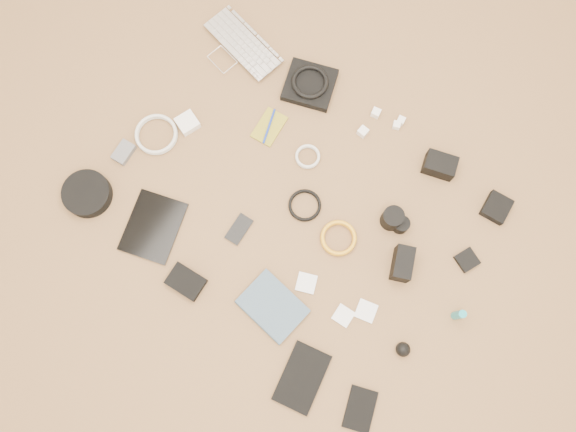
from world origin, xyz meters
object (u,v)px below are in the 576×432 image
Objects in this scene: headphone_case at (87,194)px; paperback at (257,323)px; dslr_camera at (440,165)px; laptop at (234,51)px; phone at (239,229)px; tablet at (153,227)px.

paperback is (0.77, -0.03, -0.01)m from headphone_case.
dslr_camera reaches higher than paperback.
laptop is at bearing 166.84° from dslr_camera.
paperback reaches higher than phone.
phone is 0.62× the size of headphone_case.
tablet is (0.16, -0.73, -0.01)m from laptop.
dslr_camera is at bearing 16.08° from laptop.
dslr_camera is 1.06m from tablet.
dslr_camera reaches higher than tablet.
dslr_camera is at bearing 50.04° from phone.
paperback is (0.24, -0.24, 0.01)m from phone.
phone is at bearing -39.60° from laptop.
headphone_case is at bearing 96.53° from paperback.
dslr_camera is at bearing 30.57° from tablet.
dslr_camera reaches higher than headphone_case.
dslr_camera is 0.48× the size of tablet.
phone is at bearing 21.47° from headphone_case.
dslr_camera is 1.04× the size of phone.
paperback is (0.50, -0.07, 0.01)m from tablet.
dslr_camera is (0.89, 0.04, 0.02)m from laptop.
phone is (0.42, -0.56, -0.01)m from laptop.
headphone_case reaches higher than paperback.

